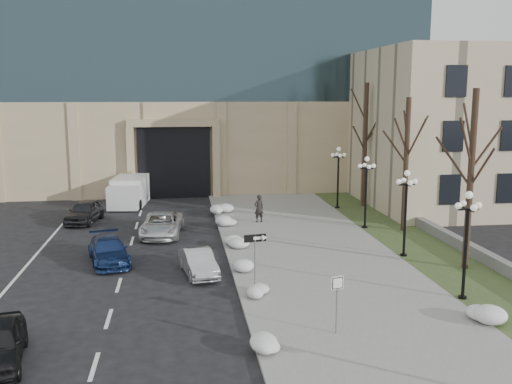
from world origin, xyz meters
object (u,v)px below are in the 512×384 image
Objects in this scene: keep_sign at (337,292)px; lamppost_c at (366,183)px; one_way_sign at (259,245)px; car_d at (162,224)px; car_c at (109,251)px; car_b at (198,262)px; lamppost_b at (406,202)px; box_truck at (131,191)px; lamppost_a at (467,231)px; lamppost_d at (338,169)px; pedestrian at (259,208)px; car_e at (85,212)px.

lamppost_c reaches higher than keep_sign.
one_way_sign is at bearing 102.27° from keep_sign.
lamppost_c is at bearing 4.64° from car_d.
car_b is at bearing -42.71° from car_c.
box_truck is at bearing 132.24° from lamppost_b.
lamppost_b reaches higher than car_d.
lamppost_d is (0.00, 19.50, 0.00)m from lamppost_a.
lamppost_d is (15.76, -4.36, 2.02)m from box_truck.
lamppost_c and lamppost_d have the same top height.
lamppost_b is at bearing 107.54° from pedestrian.
pedestrian is at bearing 113.12° from lamppost_a.
box_truck reaches higher than car_c.
car_e is 25.48m from lamppost_a.
lamppost_a is (8.56, -1.76, 0.78)m from one_way_sign.
car_b is at bearing 117.06° from one_way_sign.
car_b is 0.54× the size of box_truck.
car_e is 1.59× the size of one_way_sign.
keep_sign is (4.73, -7.87, 1.05)m from car_b.
lamppost_a and lamppost_c have the same top height.
keep_sign is (2.21, -4.56, -0.61)m from one_way_sign.
car_c reaches higher than car_b.
lamppost_c is (0.00, 6.50, 0.00)m from lamppost_b.
lamppost_a is 1.00× the size of lamppost_d.
car_d is (2.58, 5.48, 0.05)m from car_c.
car_d is 6.88m from car_e.
car_c is 9.35m from one_way_sign.
box_truck is 23.53m from lamppost_b.
lamppost_c reaches higher than car_e.
keep_sign is at bearing -49.42° from car_e.
box_truck is 28.67m from lamppost_a.
lamppost_b and lamppost_d have the same top height.
box_truck is 1.49× the size of lamppost_b.
pedestrian reaches higher than car_b.
box_truck is 16.48m from lamppost_d.
one_way_sign reaches higher than car_d.
car_e reaches higher than car_b.
keep_sign reaches higher than car_c.
lamppost_b is (15.76, -17.36, 2.02)m from box_truck.
lamppost_a and lamppost_b have the same top height.
lamppost_d is at bearing 90.00° from lamppost_a.
car_e is 6.87m from box_truck.
car_b is 9.24m from keep_sign.
box_truck is at bearing 93.89° from car_b.
keep_sign is 23.22m from lamppost_d.
lamppost_d is (15.64, 11.85, 2.42)m from car_c.
lamppost_c reaches higher than one_way_sign.
lamppost_a is 1.00× the size of lamppost_b.
lamppost_a is at bearing -33.66° from car_e.
lamppost_c is 1.00× the size of lamppost_d.
one_way_sign is (7.08, -5.89, 1.64)m from car_c.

